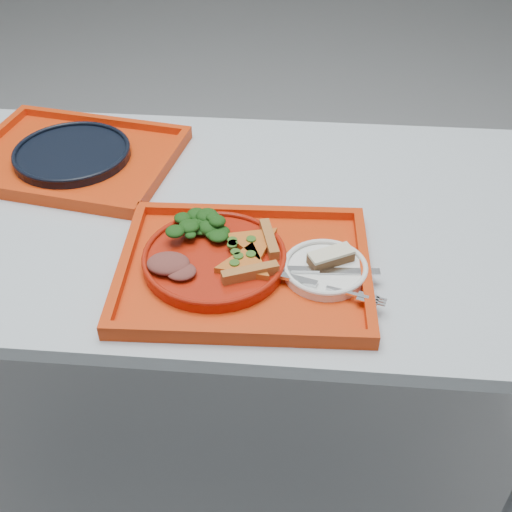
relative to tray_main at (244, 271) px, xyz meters
name	(u,v)px	position (x,y,z in m)	size (l,w,h in m)	color
ground	(206,427)	(-0.14, 0.19, -0.76)	(10.00, 10.00, 0.00)	#919599
table	(190,238)	(-0.14, 0.19, -0.08)	(1.60, 0.80, 0.75)	#B4BECA
tray_main	(244,271)	(0.00, 0.00, 0.00)	(0.45, 0.35, 0.01)	red
tray_far	(73,160)	(-0.43, 0.35, 0.00)	(0.45, 0.35, 0.01)	red
dinner_plate	(215,260)	(-0.05, 0.01, 0.02)	(0.26, 0.26, 0.02)	#9E1A0A
side_plate	(325,271)	(0.14, 0.00, 0.01)	(0.15, 0.15, 0.01)	white
navy_plate	(72,155)	(-0.43, 0.35, 0.01)	(0.26, 0.26, 0.02)	black
pizza_slice_a	(245,262)	(0.00, -0.01, 0.03)	(0.11, 0.10, 0.02)	orange
pizza_slice_b	(254,241)	(0.01, 0.05, 0.03)	(0.12, 0.10, 0.02)	orange
salad_heap	(200,222)	(-0.09, 0.08, 0.05)	(0.10, 0.09, 0.05)	black
meat_portion	(168,263)	(-0.13, -0.03, 0.04)	(0.08, 0.06, 0.02)	brown
dessert_bar	(331,257)	(0.15, 0.02, 0.03)	(0.09, 0.07, 0.02)	#4C2D19
knife	(328,270)	(0.15, -0.01, 0.02)	(0.18, 0.02, 0.01)	silver
fork	(325,287)	(0.14, -0.05, 0.02)	(0.18, 0.02, 0.01)	silver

